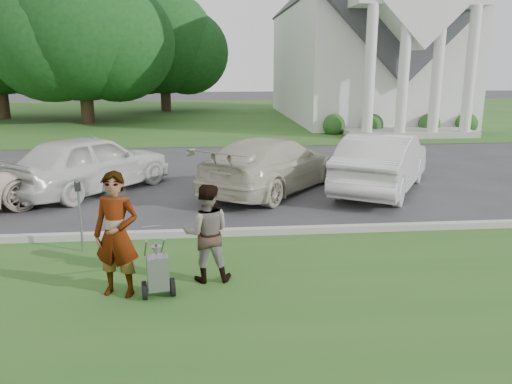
{
  "coord_description": "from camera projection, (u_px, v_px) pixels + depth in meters",
  "views": [
    {
      "loc": [
        -0.75,
        -8.98,
        3.32
      ],
      "look_at": [
        0.09,
        0.0,
        1.04
      ],
      "focal_mm": 35.0,
      "sensor_mm": 36.0,
      "label": 1
    }
  ],
  "objects": [
    {
      "name": "ground",
      "position": [
        251.0,
        245.0,
        9.55
      ],
      "size": [
        120.0,
        120.0,
        0.0
      ],
      "primitive_type": "plane",
      "color": "#333335",
      "rests_on": "ground"
    },
    {
      "name": "grass_strip",
      "position": [
        270.0,
        322.0,
        6.66
      ],
      "size": [
        80.0,
        7.0,
        0.01
      ],
      "primitive_type": "cube",
      "color": "#2A591E",
      "rests_on": "ground"
    },
    {
      "name": "church_lawn",
      "position": [
        220.0,
        114.0,
        35.62
      ],
      "size": [
        80.0,
        30.0,
        0.01
      ],
      "primitive_type": "cube",
      "color": "#2A591E",
      "rests_on": "ground"
    },
    {
      "name": "curb",
      "position": [
        249.0,
        232.0,
        10.07
      ],
      "size": [
        80.0,
        0.18,
        0.15
      ],
      "primitive_type": "cube",
      "color": "#9E9E93",
      "rests_on": "ground"
    },
    {
      "name": "church",
      "position": [
        363.0,
        23.0,
        31.23
      ],
      "size": [
        9.19,
        19.0,
        24.1
      ],
      "color": "white",
      "rests_on": "ground"
    },
    {
      "name": "tree_left",
      "position": [
        81.0,
        35.0,
        28.81
      ],
      "size": [
        10.63,
        8.4,
        9.71
      ],
      "color": "#332316",
      "rests_on": "ground"
    },
    {
      "name": "tree_back",
      "position": [
        163.0,
        47.0,
        36.99
      ],
      "size": [
        9.61,
        7.6,
        8.89
      ],
      "color": "#332316",
      "rests_on": "ground"
    },
    {
      "name": "striping_cart",
      "position": [
        158.0,
        274.0,
        7.3
      ],
      "size": [
        0.56,
        0.99,
        0.87
      ],
      "rotation": [
        0.0,
        0.0,
        0.2
      ],
      "color": "black",
      "rests_on": "ground"
    },
    {
      "name": "person_left",
      "position": [
        117.0,
        236.0,
        7.24
      ],
      "size": [
        0.77,
        0.61,
        1.87
      ],
      "primitive_type": "imported",
      "rotation": [
        0.0,
        0.0,
        -0.26
      ],
      "color": "#999999",
      "rests_on": "ground"
    },
    {
      "name": "person_right",
      "position": [
        207.0,
        234.0,
        7.78
      ],
      "size": [
        0.76,
        0.6,
        1.56
      ],
      "primitive_type": "imported",
      "rotation": [
        0.0,
        0.0,
        3.14
      ],
      "color": "#999999",
      "rests_on": "ground"
    },
    {
      "name": "parking_meter_near",
      "position": [
        79.0,
        208.0,
        8.99
      ],
      "size": [
        0.1,
        0.09,
        1.34
      ],
      "color": "gray",
      "rests_on": "ground"
    },
    {
      "name": "car_b",
      "position": [
        90.0,
        163.0,
        13.43
      ],
      "size": [
        4.35,
        4.82,
        1.59
      ],
      "primitive_type": "imported",
      "rotation": [
        0.0,
        0.0,
        2.48
      ],
      "color": "silver",
      "rests_on": "ground"
    },
    {
      "name": "car_c",
      "position": [
        272.0,
        164.0,
        13.55
      ],
      "size": [
        4.74,
        5.28,
        1.47
      ],
      "primitive_type": "imported",
      "rotation": [
        0.0,
        0.0,
        2.48
      ],
      "color": "beige",
      "rests_on": "ground"
    },
    {
      "name": "car_d",
      "position": [
        382.0,
        162.0,
        13.57
      ],
      "size": [
        3.93,
        4.99,
        1.59
      ],
      "primitive_type": "imported",
      "rotation": [
        0.0,
        0.0,
        2.6
      ],
      "color": "silver",
      "rests_on": "ground"
    }
  ]
}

